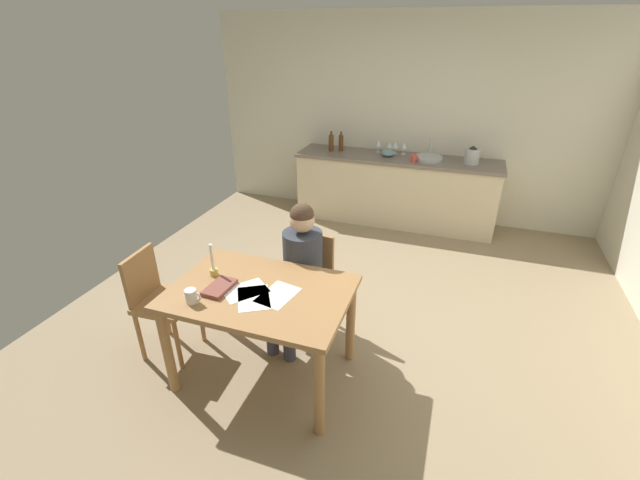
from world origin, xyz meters
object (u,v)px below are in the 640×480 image
object	(u,v)px
coffee_mug	(191,296)
book_magazine	(220,287)
dining_table	(261,304)
candlestick	(213,267)
wine_glass_by_kettle	(395,145)
stovetop_kettle	(472,156)
mixing_bowl	(388,153)
teacup_on_counter	(414,158)
wine_glass_back_left	(389,145)
chair_at_table	(308,279)
sink_unit	(428,158)
person_seated	(299,266)
wine_glass_back_right	(378,144)
bottle_oil	(331,143)
wine_glass_near_sink	(404,146)
chair_side_empty	(159,298)
bottle_vinegar	(341,143)

from	to	relation	value
coffee_mug	book_magazine	distance (m)	0.22
dining_table	candlestick	xyz separation A→B (m)	(-0.41, 0.07, 0.18)
coffee_mug	wine_glass_by_kettle	size ratio (longest dim) A/B	0.75
dining_table	stovetop_kettle	size ratio (longest dim) A/B	5.68
mixing_bowl	teacup_on_counter	world-z (taller)	teacup_on_counter
mixing_bowl	wine_glass_back_left	world-z (taller)	wine_glass_back_left
chair_at_table	coffee_mug	distance (m)	1.11
book_magazine	sink_unit	xyz separation A→B (m)	(1.06, 3.26, 0.14)
mixing_bowl	candlestick	bearing A→B (deg)	-102.47
person_seated	wine_glass_back_right	xyz separation A→B (m)	(0.03, 2.80, 0.33)
sink_unit	wine_glass_back_right	world-z (taller)	sink_unit
chair_at_table	dining_table	bearing A→B (deg)	-98.45
chair_at_table	bottle_oil	bearing A→B (deg)	103.39
coffee_mug	wine_glass_near_sink	distance (m)	3.70
person_seated	sink_unit	xyz separation A→B (m)	(0.71, 2.65, 0.24)
coffee_mug	bottle_oil	size ratio (longest dim) A/B	0.44
stovetop_kettle	wine_glass_back_left	distance (m)	1.05
chair_side_empty	mixing_bowl	size ratio (longest dim) A/B	4.78
mixing_bowl	sink_unit	bearing A→B (deg)	1.33
dining_table	teacup_on_counter	distance (m)	3.10
book_magazine	wine_glass_near_sink	world-z (taller)	wine_glass_near_sink
wine_glass_near_sink	bottle_oil	bearing A→B (deg)	-170.62
wine_glass_back_left	chair_at_table	bearing A→B (deg)	-93.56
bottle_oil	wine_glass_by_kettle	bearing A→B (deg)	10.63
bottle_vinegar	dining_table	bearing A→B (deg)	-83.40
bottle_oil	stovetop_kettle	size ratio (longest dim) A/B	1.21
sink_unit	wine_glass_back_left	distance (m)	0.55
book_magazine	teacup_on_counter	bearing A→B (deg)	77.24
candlestick	wine_glass_back_right	xyz separation A→B (m)	(0.52, 3.25, 0.18)
candlestick	chair_at_table	bearing A→B (deg)	49.90
bottle_vinegar	mixing_bowl	distance (m)	0.66
book_magazine	wine_glass_back_left	world-z (taller)	wine_glass_back_left
sink_unit	wine_glass_back_right	distance (m)	0.70
wine_glass_back_left	wine_glass_back_right	distance (m)	0.15
chair_side_empty	wine_glass_near_sink	world-z (taller)	wine_glass_near_sink
wine_glass_back_left	candlestick	bearing A→B (deg)	-101.66
person_seated	bottle_vinegar	distance (m)	2.75
sink_unit	wine_glass_near_sink	world-z (taller)	sink_unit
chair_side_empty	book_magazine	distance (m)	0.68
bottle_vinegar	book_magazine	bearing A→B (deg)	-88.18
wine_glass_back_right	coffee_mug	bearing A→B (deg)	-97.43
chair_at_table	coffee_mug	bearing A→B (deg)	-115.63
bottle_oil	candlestick	bearing A→B (deg)	-88.38
chair_side_empty	sink_unit	xyz separation A→B (m)	(1.68, 3.19, 0.42)
dining_table	wine_glass_back_right	world-z (taller)	wine_glass_back_right
dining_table	wine_glass_back_left	world-z (taller)	wine_glass_back_left
candlestick	wine_glass_by_kettle	size ratio (longest dim) A/B	1.65
dining_table	coffee_mug	xyz separation A→B (m)	(-0.36, -0.28, 0.16)
bottle_vinegar	teacup_on_counter	xyz separation A→B (m)	(1.00, -0.20, -0.06)
chair_side_empty	wine_glass_near_sink	xyz separation A→B (m)	(1.34, 3.33, 0.51)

